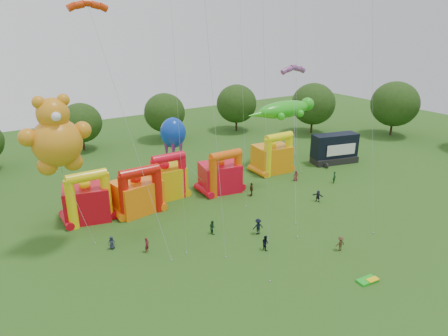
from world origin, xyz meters
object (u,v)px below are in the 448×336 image
bouncy_castle_2 (166,180)px  teddy_bear_kite (60,147)px  octopus_kite (187,159)px  spectator_0 (112,243)px  spectator_4 (251,189)px  bouncy_castle_0 (87,201)px  stage_trailer (335,149)px  gecko_kite (287,119)px

bouncy_castle_2 → teddy_bear_kite: size_ratio=0.40×
bouncy_castle_2 → teddy_bear_kite: 17.81m
bouncy_castle_2 → octopus_kite: (4.06, 1.25, 1.85)m
bouncy_castle_2 → spectator_0: size_ratio=4.40×
teddy_bear_kite → bouncy_castle_2: bearing=24.4°
bouncy_castle_2 → spectator_4: bearing=-30.9°
bouncy_castle_0 → spectator_0: bouncy_castle_0 is taller
stage_trailer → teddy_bear_kite: teddy_bear_kite is taller
spectator_0 → octopus_kite: bearing=55.1°
octopus_kite → spectator_0: 18.59m
bouncy_castle_0 → teddy_bear_kite: (-3.10, -5.38, 8.78)m
bouncy_castle_0 → bouncy_castle_2: size_ratio=1.01×
bouncy_castle_0 → spectator_4: bouncy_castle_0 is taller
gecko_kite → spectator_4: 16.89m
bouncy_castle_2 → stage_trailer: bouncy_castle_2 is taller
gecko_kite → spectator_0: bearing=-161.5°
stage_trailer → spectator_0: (-41.40, -6.87, -1.70)m
octopus_kite → spectator_4: (6.16, -7.37, -3.41)m
bouncy_castle_0 → octopus_kite: 15.35m
spectator_0 → teddy_bear_kite: bearing=158.2°
bouncy_castle_0 → teddy_bear_kite: size_ratio=0.40×
bouncy_castle_0 → spectator_0: 8.50m
teddy_bear_kite → gecko_kite: bearing=12.8°
bouncy_castle_0 → spectator_4: size_ratio=3.42×
teddy_bear_kite → octopus_kite: bearing=22.9°
bouncy_castle_2 → spectator_0: bouncy_castle_2 is taller
stage_trailer → octopus_kite: size_ratio=0.82×
bouncy_castle_2 → spectator_0: 14.38m
spectator_4 → spectator_0: bearing=-62.4°
gecko_kite → bouncy_castle_0: bearing=-174.8°
bouncy_castle_2 → octopus_kite: 4.63m
stage_trailer → teddy_bear_kite: (-44.72, -3.94, 8.87)m
bouncy_castle_2 → spectator_0: (-10.79, -9.34, -1.78)m
teddy_bear_kite → bouncy_castle_0: bearing=60.0°
bouncy_castle_0 → gecko_kite: (34.37, 3.11, 5.15)m
bouncy_castle_0 → spectator_0: bearing=-88.5°
teddy_bear_kite → spectator_4: size_ratio=8.47×
stage_trailer → octopus_kite: bearing=172.0°
stage_trailer → spectator_0: 42.00m
bouncy_castle_0 → bouncy_castle_2: (11.00, 1.03, -0.01)m
bouncy_castle_2 → stage_trailer: size_ratio=0.80×
teddy_bear_kite → spectator_4: bearing=0.7°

